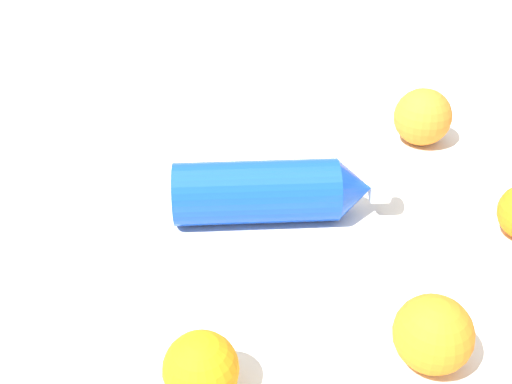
{
  "coord_description": "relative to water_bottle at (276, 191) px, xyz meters",
  "views": [
    {
      "loc": [
        0.6,
        0.17,
        0.43
      ],
      "look_at": [
        0.02,
        0.01,
        0.04
      ],
      "focal_mm": 42.64,
      "sensor_mm": 36.0,
      "label": 1
    }
  ],
  "objects": [
    {
      "name": "orange_0",
      "position": [
        0.18,
        0.19,
        -0.0
      ],
      "size": [
        0.07,
        0.07,
        0.07
      ],
      "primitive_type": "sphere",
      "color": "orange",
      "rests_on": "ground_plane"
    },
    {
      "name": "ground_plane",
      "position": [
        -0.01,
        -0.04,
        -0.04
      ],
      "size": [
        2.4,
        2.4,
        0.0
      ],
      "primitive_type": "plane",
      "color": "silver"
    },
    {
      "name": "orange_3",
      "position": [
        0.27,
        0.0,
        -0.01
      ],
      "size": [
        0.06,
        0.06,
        0.06
      ],
      "primitive_type": "sphere",
      "color": "orange",
      "rests_on": "ground_plane"
    },
    {
      "name": "orange_2",
      "position": [
        -0.24,
        0.16,
        0.0
      ],
      "size": [
        0.08,
        0.08,
        0.08
      ],
      "primitive_type": "sphere",
      "color": "orange",
      "rests_on": "ground_plane"
    },
    {
      "name": "water_bottle",
      "position": [
        0.0,
        0.0,
        0.0
      ],
      "size": [
        0.15,
        0.26,
        0.07
      ],
      "rotation": [
        0.0,
        0.0,
        1.89
      ],
      "color": "blue",
      "rests_on": "ground_plane"
    }
  ]
}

